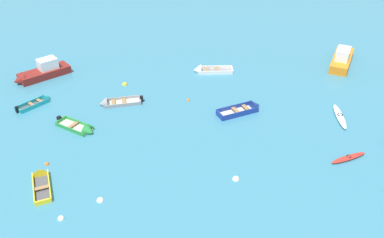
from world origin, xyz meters
TOP-DOWN VIEW (x-y plane):
  - kayak_white_far_left at (11.64, 17.85)m, footprint 0.87×3.58m
  - kayak_red_far_back at (10.54, 12.75)m, footprint 2.78×1.47m
  - rowboat_turquoise_cluster_inner at (-12.65, 20.60)m, footprint 2.60×2.70m
  - rowboat_yellow_back_row_left at (-9.74, 11.05)m, footprint 1.97×3.33m
  - rowboat_grey_near_right at (-6.64, 20.23)m, footprint 3.71×1.77m
  - rowboat_deep_blue_far_right at (4.48, 19.08)m, footprint 3.87×2.48m
  - motor_launch_maroon_center at (-13.91, 25.20)m, footprint 4.97×4.40m
  - rowboat_green_foreground_center at (-8.22, 16.46)m, footprint 3.39×2.64m
  - motor_launch_orange_midfield_left at (15.19, 27.89)m, footprint 4.03×6.11m
  - rowboat_white_midfield_right at (1.35, 26.11)m, footprint 3.79×1.29m
  - mooring_buoy_trailing at (-5.97, 23.69)m, footprint 0.47×0.47m
  - mooring_buoy_midfield at (-5.67, 9.17)m, footprint 0.43×0.43m
  - mooring_buoy_far_field at (-0.25, 20.82)m, footprint 0.29×0.29m
  - mooring_buoy_between_boats_left at (-9.83, 12.63)m, footprint 0.30×0.30m
  - mooring_buoy_near_foreground at (2.66, 10.89)m, footprint 0.45×0.45m
  - mooring_buoy_outer_edge at (-7.65, 7.79)m, footprint 0.38×0.38m

SIDE VIEW (x-z plane):
  - mooring_buoy_trailing at x=-5.97m, z-range -0.23..0.23m
  - mooring_buoy_midfield at x=-5.67m, z-range -0.22..0.22m
  - mooring_buoy_far_field at x=-0.25m, z-range -0.14..0.14m
  - mooring_buoy_between_boats_left at x=-9.83m, z-range -0.15..0.15m
  - mooring_buoy_near_foreground at x=2.66m, z-range -0.22..0.22m
  - mooring_buoy_outer_edge at x=-7.65m, z-range -0.19..0.19m
  - kayak_red_far_back at x=10.54m, z-range 0.00..0.26m
  - rowboat_yellow_back_row_left at x=-9.74m, z-range -0.30..0.59m
  - rowboat_green_foreground_center at x=-8.22m, z-range -0.35..0.65m
  - rowboat_grey_near_right at x=-6.64m, z-range -0.39..0.69m
  - rowboat_turquoise_cluster_inner at x=-12.65m, z-range -0.25..0.57m
  - kayak_white_far_left at x=11.64m, z-range -0.01..0.33m
  - rowboat_white_midfield_right at x=1.35m, z-range -0.39..0.72m
  - rowboat_deep_blue_far_right at x=4.48m, z-range -0.32..0.72m
  - motor_launch_maroon_center at x=-13.91m, z-range -0.45..1.53m
  - motor_launch_orange_midfield_left at x=15.19m, z-range -0.44..1.65m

